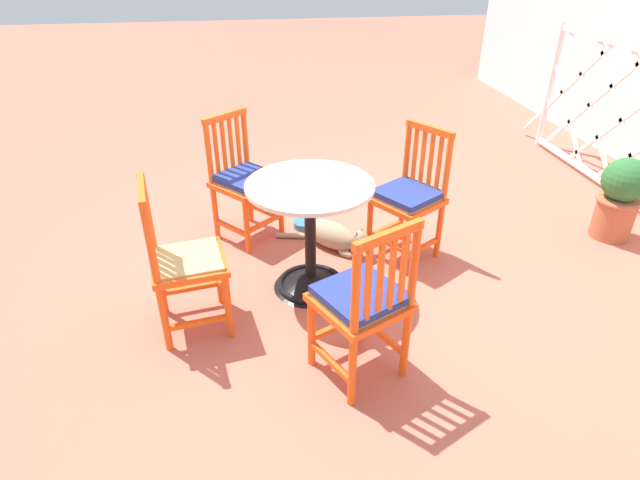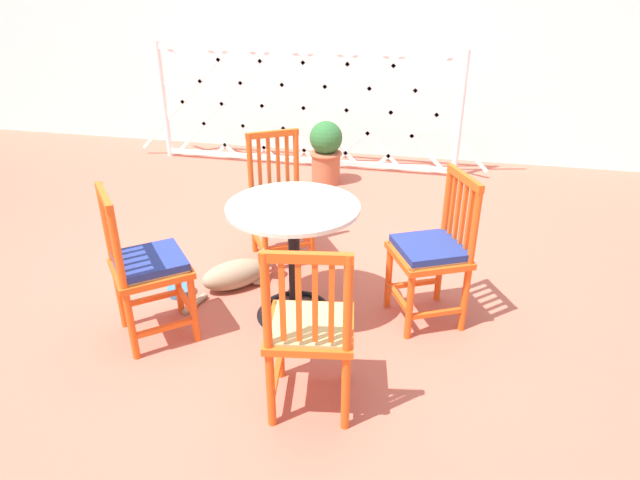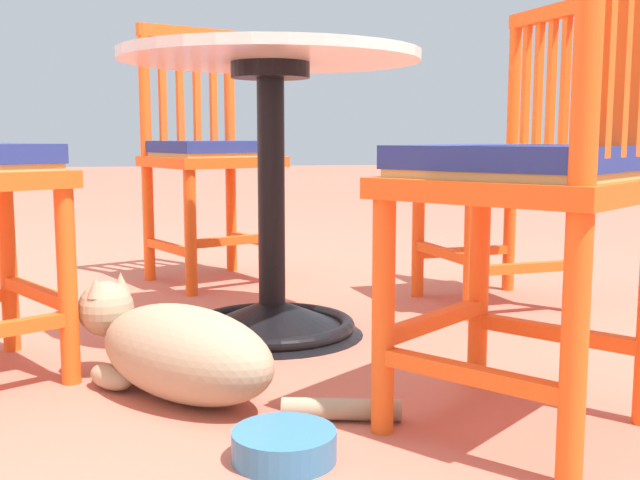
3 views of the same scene
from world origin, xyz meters
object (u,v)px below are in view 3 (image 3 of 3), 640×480
Objects in this scene: tabby_cat at (173,350)px; cafe_table at (272,228)px; orange_chair_near_fence at (209,157)px; orange_chair_at_corner at (502,164)px; pet_water_bowl at (284,445)px; orange_chair_facing_out at (535,179)px.

cafe_table is at bearing -28.40° from tabby_cat.
orange_chair_near_fence is 1.45× the size of tabby_cat.
orange_chair_near_fence is (0.51, 0.89, 0.01)m from orange_chair_at_corner.
orange_chair_near_fence reaches higher than tabby_cat.
pet_water_bowl is at bearing 175.70° from cafe_table.
cafe_table is 0.83× the size of orange_chair_facing_out.
cafe_table is 1.21× the size of tabby_cat.
pet_water_bowl is (-0.80, 0.06, -0.26)m from cafe_table.
orange_chair_near_fence is at bearing 3.09° from pet_water_bowl.
pet_water_bowl is (-1.07, 0.80, -0.41)m from orange_chair_at_corner.
tabby_cat is 3.69× the size of pet_water_bowl.
orange_chair_facing_out is at bearing -161.08° from orange_chair_near_fence.
cafe_table is 0.83× the size of orange_chair_at_corner.
tabby_cat is at bearing 126.48° from orange_chair_at_corner.
tabby_cat is at bearing 151.60° from cafe_table.
orange_chair_near_fence is (0.79, 0.15, 0.16)m from cafe_table.
pet_water_bowl is at bearing 97.62° from orange_chair_facing_out.
orange_chair_facing_out is (-1.53, -0.52, 0.00)m from orange_chair_near_fence.
orange_chair_at_corner is 1.00× the size of orange_chair_near_fence.
cafe_table is at bearing -169.56° from orange_chair_near_fence.
cafe_table is 0.55m from tabby_cat.
orange_chair_at_corner is at bearing -120.16° from orange_chair_near_fence.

